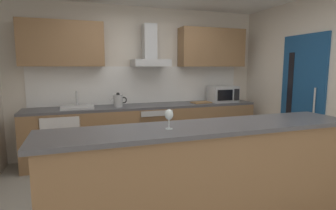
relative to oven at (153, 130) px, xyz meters
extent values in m
cube|color=gray|center=(-0.09, -1.54, -0.47)|extent=(5.48, 4.77, 0.02)
cube|color=silver|center=(-0.09, 0.41, 0.84)|extent=(5.48, 0.12, 2.60)
cube|color=silver|center=(2.20, -1.54, 0.84)|extent=(0.12, 4.77, 2.60)
cube|color=white|center=(-0.09, 0.33, 0.77)|extent=(3.81, 0.02, 0.66)
cube|color=olive|center=(-0.09, 0.03, -0.03)|extent=(3.94, 0.60, 0.86)
cube|color=#4C4C51|center=(-0.09, 0.03, 0.42)|extent=(3.94, 0.60, 0.04)
cube|color=olive|center=(-0.08, -2.21, 0.02)|extent=(2.99, 0.52, 0.96)
cube|color=#4C4C51|center=(-0.08, -2.21, 0.52)|extent=(3.09, 0.64, 0.04)
cube|color=olive|center=(-1.41, 0.18, 1.45)|extent=(1.26, 0.32, 0.70)
cube|color=olive|center=(1.22, 0.18, 1.45)|extent=(1.26, 0.32, 0.70)
cube|color=navy|center=(2.13, -1.14, 0.56)|extent=(0.04, 0.85, 2.05)
cube|color=black|center=(2.10, -0.90, 0.67)|extent=(0.01, 0.11, 1.31)
cylinder|color=#B7BABC|center=(2.09, -1.41, 0.56)|extent=(0.03, 0.03, 0.45)
cube|color=slate|center=(0.00, 0.01, 0.00)|extent=(0.60, 0.56, 0.80)
cube|color=black|center=(0.00, -0.29, -0.06)|extent=(0.50, 0.02, 0.48)
cube|color=#B7BABC|center=(0.00, -0.29, 0.34)|extent=(0.54, 0.02, 0.09)
cylinder|color=#B7BABC|center=(0.00, -0.32, 0.18)|extent=(0.49, 0.02, 0.02)
cube|color=white|center=(-1.48, 0.01, -0.04)|extent=(0.58, 0.56, 0.85)
cube|color=silver|center=(-1.48, -0.28, -0.04)|extent=(0.55, 0.02, 0.80)
cylinder|color=#B7BABC|center=(-1.26, -0.30, 0.01)|extent=(0.02, 0.02, 0.38)
cube|color=#B7BABC|center=(1.36, -0.02, 0.59)|extent=(0.50, 0.36, 0.30)
cube|color=black|center=(1.30, -0.21, 0.59)|extent=(0.30, 0.02, 0.19)
cube|color=black|center=(1.54, -0.21, 0.59)|extent=(0.10, 0.01, 0.21)
cube|color=silver|center=(-1.23, 0.01, 0.46)|extent=(0.50, 0.40, 0.04)
cylinder|color=#B7BABC|center=(-1.23, 0.13, 0.57)|extent=(0.03, 0.03, 0.26)
cylinder|color=#B7BABC|center=(-1.23, 0.05, 0.69)|extent=(0.03, 0.16, 0.03)
cylinder|color=#B7BABC|center=(-0.59, -0.03, 0.54)|extent=(0.15, 0.15, 0.20)
sphere|color=black|center=(-0.59, -0.03, 0.65)|extent=(0.06, 0.06, 0.06)
cone|color=#B7BABC|center=(-0.69, -0.03, 0.58)|extent=(0.09, 0.04, 0.07)
torus|color=black|center=(-0.50, -0.03, 0.55)|extent=(0.11, 0.02, 0.11)
cube|color=#B7BABC|center=(0.00, 0.11, 1.16)|extent=(0.62, 0.45, 0.12)
cube|color=#B7BABC|center=(0.00, 0.16, 1.52)|extent=(0.22, 0.22, 0.60)
cylinder|color=silver|center=(-0.48, -2.24, 0.55)|extent=(0.07, 0.07, 0.01)
cylinder|color=silver|center=(-0.48, -2.24, 0.60)|extent=(0.01, 0.01, 0.09)
ellipsoid|color=silver|center=(-0.48, -2.24, 0.67)|extent=(0.08, 0.08, 0.10)
cube|color=#9E7247|center=(0.92, -0.02, 0.45)|extent=(0.36, 0.25, 0.02)
camera|label=1|loc=(-1.26, -4.47, 1.09)|focal=29.04mm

